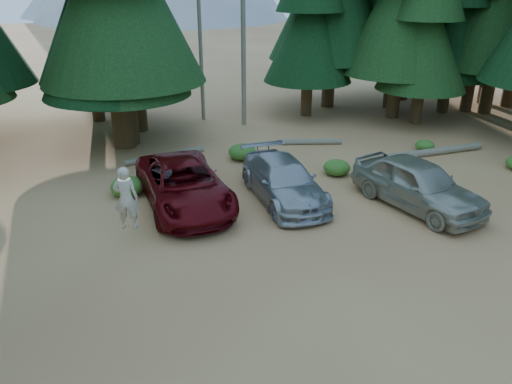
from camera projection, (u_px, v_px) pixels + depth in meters
ground at (317, 270)px, 13.64m from camera, size 160.00×160.00×0.00m
forest_belt_north at (228, 123)px, 27.05m from camera, size 36.00×7.00×22.00m
snag_front at (243, 5)px, 24.35m from camera, size 0.24×0.24×12.00m
snag_back at (200, 25)px, 25.70m from camera, size 0.20×0.20×10.00m
red_pickup at (184, 184)px, 17.14m from camera, size 3.43×5.97×1.57m
silver_minivan_center at (284, 181)px, 17.62m from camera, size 2.52×5.14×1.44m
silver_minivan_right at (418, 184)px, 17.03m from camera, size 3.55×5.35×1.69m
frisbee_player at (126, 198)px, 14.61m from camera, size 0.79×0.59×1.96m
log_left at (165, 156)px, 21.78m from camera, size 3.51×1.47×0.26m
log_mid at (310, 142)px, 23.59m from camera, size 3.02×0.83×0.25m
log_right at (435, 152)px, 22.21m from camera, size 4.92×0.89×0.31m
shrub_far_left at (127, 186)px, 18.13m from camera, size 1.22×1.22×0.67m
shrub_left at (167, 167)px, 20.25m from camera, size 0.76×0.76×0.42m
shrub_center_left at (242, 152)px, 21.63m from camera, size 1.21×1.21×0.67m
shrub_center_right at (274, 158)px, 21.04m from camera, size 0.99×0.99×0.54m
shrub_right at (337, 168)px, 19.99m from camera, size 1.08×1.08×0.59m
shrub_far_right at (425, 145)px, 22.75m from camera, size 0.87×0.87×0.48m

